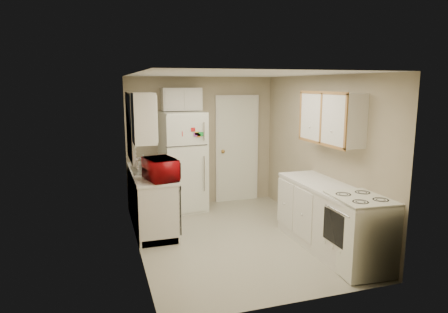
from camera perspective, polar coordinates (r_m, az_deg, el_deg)
name	(u,v)px	position (r m, az deg, el deg)	size (l,w,h in m)	color
floor	(234,238)	(6.10, 1.46, -11.51)	(3.80, 3.80, 0.00)	#BDB9A4
ceiling	(235,74)	(5.66, 1.57, 11.66)	(3.80, 3.80, 0.00)	white
wall_left	(136,165)	(5.47, -12.48, -1.18)	(3.80, 3.80, 0.00)	tan
wall_right	(320,154)	(6.35, 13.52, 0.36)	(3.80, 3.80, 0.00)	tan
wall_back	(201,141)	(7.56, -3.24, 2.18)	(2.80, 2.80, 0.00)	tan
wall_front	(297,193)	(4.06, 10.42, -5.08)	(2.80, 2.80, 0.00)	tan
left_counter	(151,199)	(6.55, -10.35, -5.97)	(0.60, 1.80, 0.90)	silver
dishwasher	(176,205)	(6.01, -6.84, -6.95)	(0.03, 0.58, 0.72)	black
sink	(149,172)	(6.59, -10.63, -2.19)	(0.54, 0.74, 0.16)	gray
microwave	(161,170)	(5.82, -9.01, -1.87)	(0.32, 0.57, 0.38)	#9D070C
soap_bottle	(143,160)	(6.90, -11.45, -0.48)	(0.09, 0.09, 0.19)	white
window_blinds	(131,127)	(6.45, -13.15, 4.11)	(0.10, 0.98, 1.08)	silver
upper_cabinet_left	(144,118)	(5.62, -11.40, 5.35)	(0.30, 0.45, 0.70)	silver
refrigerator	(183,162)	(7.21, -5.91, -0.72)	(0.74, 0.71, 1.79)	white
cabinet_over_fridge	(181,99)	(7.25, -6.09, 8.15)	(0.70, 0.30, 0.40)	silver
interior_door	(237,149)	(7.75, 1.87, 1.05)	(0.86, 0.06, 2.08)	white
right_counter	(329,218)	(5.72, 14.78, -8.54)	(0.60, 2.00, 0.90)	silver
stove	(359,233)	(5.24, 18.76, -10.31)	(0.62, 0.77, 0.94)	white
upper_cabinet_right	(331,118)	(5.78, 15.06, 5.33)	(0.30, 1.20, 0.70)	silver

